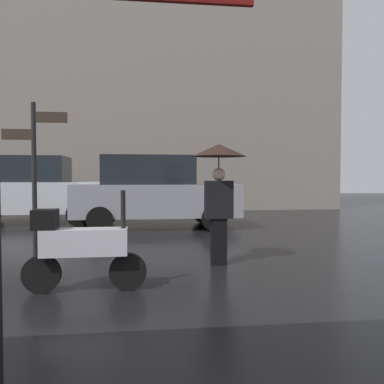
% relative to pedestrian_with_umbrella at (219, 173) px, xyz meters
% --- Properties ---
extents(pedestrian_with_umbrella, '(0.86, 0.86, 1.92)m').
position_rel_pedestrian_with_umbrella_xyz_m(pedestrian_with_umbrella, '(0.00, 0.00, 0.00)').
color(pedestrian_with_umbrella, black).
rests_on(pedestrian_with_umbrella, ground).
extents(parked_scooter, '(1.48, 0.32, 1.23)m').
position_rel_pedestrian_with_umbrella_xyz_m(parked_scooter, '(-1.95, -1.29, -0.90)').
color(parked_scooter, black).
rests_on(parked_scooter, ground).
extents(parked_car_left, '(4.44, 2.05, 1.96)m').
position_rel_pedestrian_with_umbrella_xyz_m(parked_car_left, '(-0.87, 4.82, -0.46)').
color(parked_car_left, gray).
rests_on(parked_car_left, ground).
extents(parked_car_right, '(4.52, 1.98, 2.00)m').
position_rel_pedestrian_with_umbrella_xyz_m(parked_car_right, '(-4.52, 6.25, -0.44)').
color(parked_car_right, silver).
rests_on(parked_car_right, ground).
extents(street_signpost, '(1.08, 0.08, 2.67)m').
position_rel_pedestrian_with_umbrella_xyz_m(street_signpost, '(-3.03, 0.91, 0.17)').
color(street_signpost, black).
rests_on(street_signpost, ground).
extents(building_block, '(17.29, 2.22, 15.36)m').
position_rel_pedestrian_with_umbrella_xyz_m(building_block, '(-1.39, 11.19, 6.22)').
color(building_block, gray).
rests_on(building_block, ground).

